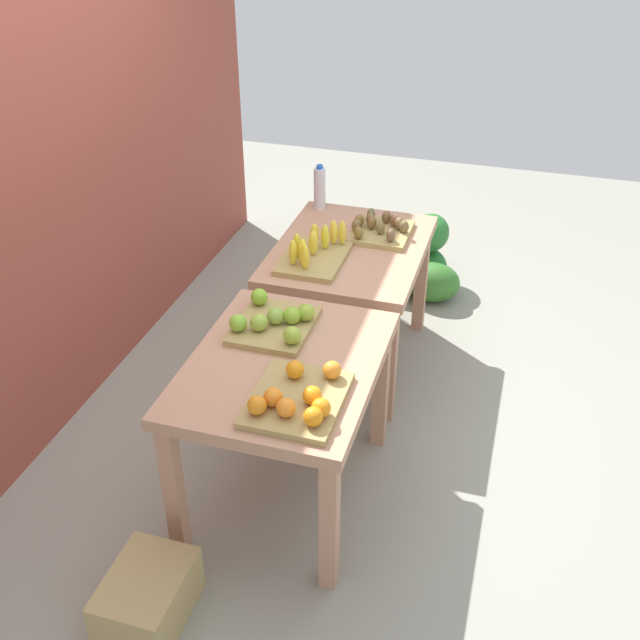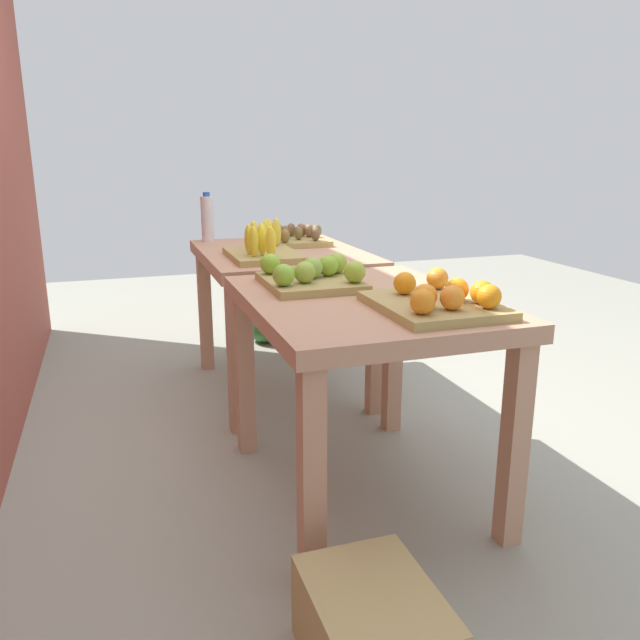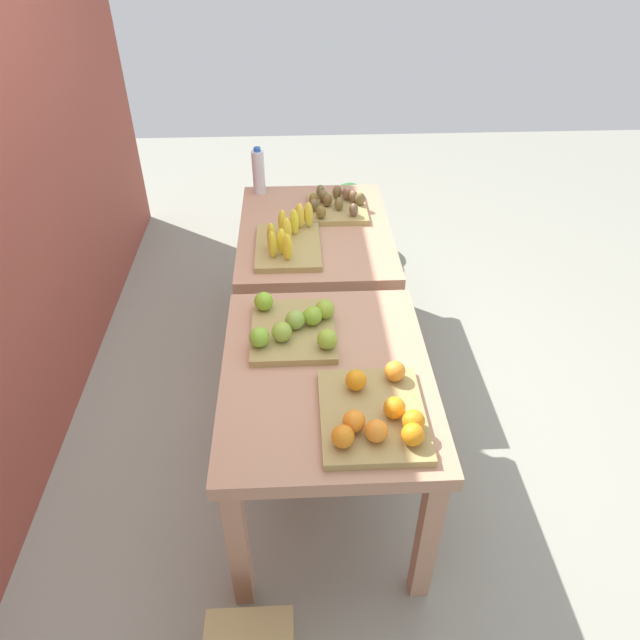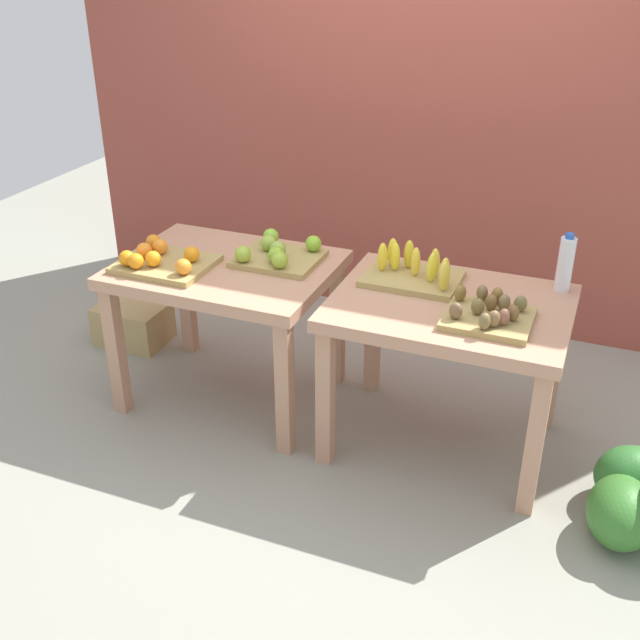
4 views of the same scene
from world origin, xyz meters
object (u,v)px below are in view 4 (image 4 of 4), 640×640
(kiwi_bin, at_px, (489,314))
(water_bottle, at_px, (565,264))
(cardboard_produce_box, at_px, (133,323))
(display_table_left, at_px, (227,285))
(orange_bin, at_px, (162,260))
(apple_bin, at_px, (277,254))
(display_table_right, at_px, (449,324))
(banana_crate, at_px, (414,272))

(kiwi_bin, height_order, water_bottle, water_bottle)
(water_bottle, bearing_deg, cardboard_produce_box, -179.86)
(display_table_left, distance_m, orange_bin, 0.34)
(display_table_left, xyz_separation_m, kiwi_bin, (1.31, -0.12, 0.15))
(apple_bin, xyz_separation_m, water_bottle, (1.33, 0.19, 0.09))
(kiwi_bin, bearing_deg, orange_bin, -179.00)
(water_bottle, bearing_deg, apple_bin, -172.07)
(water_bottle, relative_size, cardboard_produce_box, 0.68)
(display_table_left, distance_m, water_bottle, 1.60)
(water_bottle, bearing_deg, display_table_right, -144.99)
(apple_bin, bearing_deg, cardboard_produce_box, 170.26)
(orange_bin, xyz_separation_m, water_bottle, (1.82, 0.46, 0.09))
(display_table_left, distance_m, apple_bin, 0.30)
(water_bottle, height_order, cardboard_produce_box, water_bottle)
(display_table_left, bearing_deg, apple_bin, 28.26)
(kiwi_bin, relative_size, water_bottle, 1.32)
(display_table_right, distance_m, apple_bin, 0.92)
(display_table_right, height_order, water_bottle, water_bottle)
(cardboard_produce_box, bearing_deg, banana_crate, -5.19)
(display_table_left, xyz_separation_m, banana_crate, (0.91, 0.14, 0.16))
(cardboard_produce_box, bearing_deg, apple_bin, -9.74)
(display_table_right, bearing_deg, display_table_left, 180.00)
(display_table_left, bearing_deg, cardboard_produce_box, 160.01)
(display_table_left, bearing_deg, orange_bin, -150.25)
(orange_bin, distance_m, kiwi_bin, 1.57)
(display_table_right, xyz_separation_m, cardboard_produce_box, (-1.94, 0.30, -0.53))
(apple_bin, bearing_deg, water_bottle, 7.93)
(display_table_right, height_order, apple_bin, apple_bin)
(display_table_left, distance_m, kiwi_bin, 1.32)
(display_table_right, bearing_deg, kiwi_bin, -33.48)
(apple_bin, bearing_deg, kiwi_bin, -12.68)
(orange_bin, relative_size, cardboard_produce_box, 1.10)
(cardboard_produce_box, bearing_deg, orange_bin, -38.86)
(kiwi_bin, bearing_deg, display_table_left, 174.59)
(display_table_left, relative_size, banana_crate, 2.36)
(apple_bin, xyz_separation_m, banana_crate, (0.68, 0.02, 0.01))
(apple_bin, bearing_deg, display_table_right, -7.63)
(display_table_right, bearing_deg, water_bottle, 35.01)
(orange_bin, height_order, water_bottle, water_bottle)
(apple_bin, distance_m, cardboard_produce_box, 1.26)
(apple_bin, height_order, cardboard_produce_box, apple_bin)
(display_table_left, xyz_separation_m, orange_bin, (-0.26, -0.15, 0.15))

